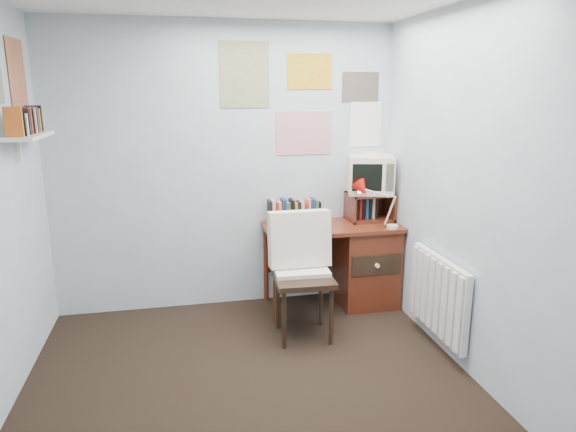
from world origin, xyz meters
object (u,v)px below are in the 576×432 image
tv_riser (370,207)px  wall_shelf (29,136)px  desk_lamp (394,208)px  desk (360,261)px  crt_tv (370,173)px  radiator (438,296)px  desk_chair (304,279)px

tv_riser → wall_shelf: bearing=-169.7°
desk_lamp → wall_shelf: bearing=178.3°
desk → crt_tv: size_ratio=3.05×
desk_lamp → radiator: desk_lamp is taller
crt_tv → radiator: 1.32m
tv_riser → crt_tv: (0.00, 0.02, 0.31)m
desk_lamp → tv_riser: desk_lamp is taller
crt_tv → desk_chair: bearing=-125.1°
desk_chair → radiator: (0.95, -0.38, -0.06)m
crt_tv → wall_shelf: wall_shelf is taller
tv_riser → crt_tv: bearing=89.5°
wall_shelf → desk_chair: bearing=-5.0°
crt_tv → wall_shelf: bearing=-155.2°
crt_tv → radiator: size_ratio=0.49×
desk_chair → wall_shelf: bearing=177.5°
desk_lamp → radiator: size_ratio=0.46×
desk_chair → crt_tv: (0.78, 0.68, 0.71)m
tv_riser → wall_shelf: size_ratio=0.65×
desk_chair → tv_riser: 1.10m
desk_lamp → crt_tv: 0.44m
desk_lamp → radiator: bearing=-89.0°
desk → desk_lamp: (0.21, -0.21, 0.54)m
desk_chair → radiator: 1.03m
tv_riser → radiator: bearing=-80.7°
desk_chair → wall_shelf: 2.23m
desk_chair → radiator: desk_chair is taller
desk_chair → wall_shelf: (-1.91, 0.17, 1.14)m
desk_lamp → radiator: (0.08, -0.72, -0.52)m
desk → tv_riser: 0.51m
tv_riser → desk_lamp: bearing=-74.1°
desk → desk_lamp: bearing=-45.2°
desk → wall_shelf: bearing=-171.6°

